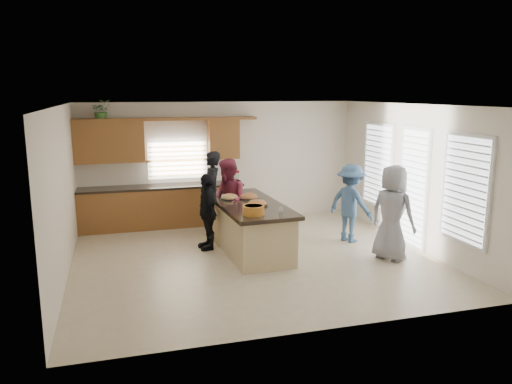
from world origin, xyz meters
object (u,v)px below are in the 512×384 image
object	(u,v)px
woman_left_back	(212,192)
woman_left_front	(207,212)
woman_left_mid	(228,202)
woman_right_front	(392,213)
island	(249,228)
salad_bowl	(254,210)
woman_right_back	(351,203)

from	to	relation	value
woman_left_back	woman_left_front	size ratio (longest dim) A/B	1.19
woman_left_back	woman_left_front	bearing A→B (deg)	-9.46
woman_left_mid	woman_right_front	distance (m)	3.18
woman_left_back	woman_left_mid	bearing A→B (deg)	15.06
island	woman_right_front	xyz separation A→B (m)	(2.37, -1.22, 0.42)
woman_left_back	salad_bowl	bearing A→B (deg)	12.14
woman_left_back	woman_right_back	xyz separation A→B (m)	(2.60, -1.44, -0.09)
salad_bowl	woman_right_front	distance (m)	2.55
woman_left_back	woman_right_back	distance (m)	2.97
island	woman_right_front	world-z (taller)	woman_right_front
woman_right_back	woman_right_front	xyz separation A→B (m)	(0.20, -1.24, 0.08)
island	woman_right_back	distance (m)	2.19
island	salad_bowl	bearing A→B (deg)	-102.74
salad_bowl	woman_left_front	size ratio (longest dim) A/B	0.25
woman_right_front	woman_right_back	bearing A→B (deg)	-19.52
woman_left_back	woman_left_mid	size ratio (longest dim) A/B	1.03
woman_right_back	woman_right_front	world-z (taller)	woman_right_front
woman_left_front	woman_left_mid	bearing A→B (deg)	109.39
island	woman_left_mid	size ratio (longest dim) A/B	1.59
woman_left_front	woman_right_back	xyz separation A→B (m)	(2.91, -0.30, 0.05)
woman_left_front	woman_right_back	size ratio (longest dim) A/B	0.93
woman_left_front	woman_right_back	world-z (taller)	woman_right_back
salad_bowl	woman_left_front	world-z (taller)	woman_left_front
salad_bowl	woman_left_front	distance (m)	1.43
island	woman_right_back	world-z (taller)	woman_right_back
woman_left_mid	woman_right_back	size ratio (longest dim) A/B	1.08
woman_right_back	woman_right_front	size ratio (longest dim) A/B	0.91
salad_bowl	woman_right_front	xyz separation A→B (m)	(2.53, -0.27, -0.16)
woman_right_front	salad_bowl	bearing A→B (deg)	54.99
woman_right_front	woman_left_front	bearing A→B (deg)	34.77
woman_left_back	woman_right_front	distance (m)	3.88
salad_bowl	woman_left_back	world-z (taller)	woman_left_back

